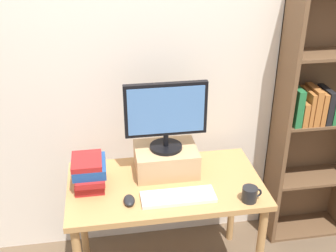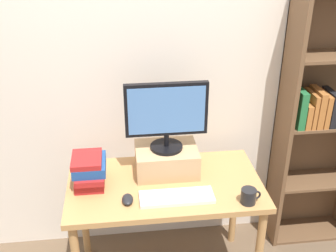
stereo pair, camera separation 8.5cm
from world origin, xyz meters
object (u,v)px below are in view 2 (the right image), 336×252
desk (165,195)px  computer_mouse (128,199)px  keyboard (177,197)px  book_stack (89,170)px  computer_monitor (166,114)px  bookshelf_unit (322,119)px  riser_box (166,159)px  coffee_mug (249,196)px

desk → computer_mouse: 0.31m
keyboard → book_stack: size_ratio=1.62×
computer_monitor → book_stack: 0.57m
bookshelf_unit → book_stack: bearing=-169.7°
keyboard → computer_mouse: computer_mouse is taller
riser_box → coffee_mug: riser_box is taller
computer_mouse → book_stack: bearing=135.7°
computer_monitor → computer_mouse: bearing=-130.9°
bookshelf_unit → computer_monitor: (-1.10, -0.20, 0.20)m
book_stack → coffee_mug: size_ratio=2.27×
riser_box → coffee_mug: (0.42, -0.39, -0.04)m
riser_box → coffee_mug: size_ratio=3.30×
bookshelf_unit → computer_mouse: bearing=-159.9°
keyboard → desk: bearing=106.5°
bookshelf_unit → computer_monitor: bearing=-169.7°
riser_box → bookshelf_unit: bearing=10.2°
bookshelf_unit → coffee_mug: bearing=-139.2°
desk → keyboard: size_ratio=2.75×
keyboard → book_stack: (-0.50, 0.22, 0.08)m
computer_mouse → coffee_mug: bearing=-7.4°
desk → computer_monitor: 0.51m
riser_box → book_stack: 0.48m
bookshelf_unit → book_stack: (-1.58, -0.29, -0.11)m
bookshelf_unit → computer_mouse: bookshelf_unit is taller
desk → computer_monitor: computer_monitor is taller
desk → computer_monitor: bearing=78.7°
desk → book_stack: bearing=174.0°
desk → book_stack: 0.49m
keyboard → computer_mouse: (-0.28, 0.00, 0.01)m
keyboard → book_stack: 0.55m
computer_monitor → desk: bearing=-101.3°
desk → keyboard: (0.05, -0.17, 0.11)m
computer_monitor → riser_box: bearing=90.0°
desk → bookshelf_unit: 1.21m
bookshelf_unit → keyboard: (-1.08, -0.50, -0.19)m
keyboard → computer_monitor: bearing=94.4°
computer_mouse → coffee_mug: coffee_mug is taller
computer_monitor → coffee_mug: 0.67m
desk → computer_mouse: (-0.23, -0.16, 0.11)m
riser_box → keyboard: (0.02, -0.30, -0.07)m
computer_monitor → coffee_mug: computer_monitor is taller
desk → keyboard: 0.21m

